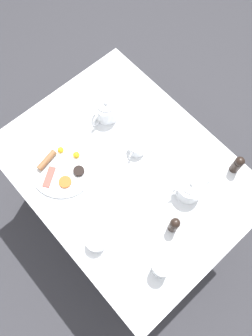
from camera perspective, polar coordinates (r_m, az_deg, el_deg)
The scene contains 14 objects.
ground_plane at distance 2.18m, azimuth 0.00°, elevation -7.20°, with size 8.00×8.00×0.00m, color #333338.
table at distance 1.56m, azimuth 0.00°, elevation -1.24°, with size 0.85×1.12×0.72m.
breakfast_plate at distance 1.52m, azimuth -10.90°, elevation 0.32°, with size 0.30×0.30×0.04m.
teapot_near at distance 1.58m, azimuth -3.43°, elevation 10.06°, with size 0.20×0.12×0.12m.
teapot_far at distance 1.44m, azimuth 11.04°, elevation -3.45°, with size 0.19×0.12×0.12m.
teacup_with_saucer_left at distance 1.39m, azimuth -5.17°, elevation -12.78°, with size 0.14×0.14×0.07m.
teacup_with_saucer_right at distance 1.51m, azimuth 1.93°, elevation 3.49°, with size 0.14×0.14×0.07m.
water_glass_tall at distance 1.35m, azimuth 6.14°, elevation -16.97°, with size 0.07×0.07×0.11m.
pepper_grinder at distance 1.52m, azimuth 18.84°, elevation 0.63°, with size 0.04×0.04×0.11m.
salt_grinder at distance 1.38m, azimuth 8.38°, elevation -9.77°, with size 0.04×0.04×0.11m.
fork_by_plate at distance 1.45m, azimuth 0.42°, elevation -5.09°, with size 0.17×0.07×0.00m.
knife_by_plate at distance 1.58m, azimuth 8.25°, elevation 5.83°, with size 0.08×0.21×0.00m.
spoon_for_tea at distance 1.64m, azimuth -17.76°, elevation 5.08°, with size 0.13×0.08×0.00m.
fork_spare at distance 1.65m, azimuth -11.58°, elevation 8.72°, with size 0.19×0.03×0.00m.
Camera 1 is at (0.36, 0.41, 2.11)m, focal length 35.00 mm.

